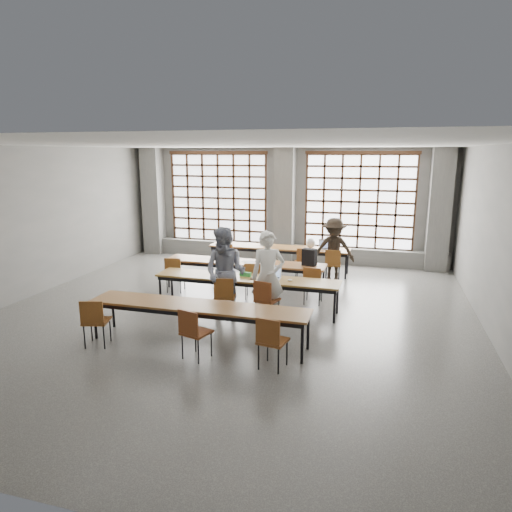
# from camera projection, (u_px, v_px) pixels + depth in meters

# --- Properties ---
(floor) EXTENTS (11.00, 11.00, 0.00)m
(floor) POSITION_uv_depth(u_px,v_px,m) (230.00, 315.00, 9.60)
(floor) COLOR #4F4F4C
(floor) RESTS_ON ground
(ceiling) EXTENTS (11.00, 11.00, 0.00)m
(ceiling) POSITION_uv_depth(u_px,v_px,m) (228.00, 145.00, 8.83)
(ceiling) COLOR silver
(ceiling) RESTS_ON floor
(wall_back) EXTENTS (10.00, 0.00, 10.00)m
(wall_back) POSITION_uv_depth(u_px,v_px,m) (286.00, 204.00, 14.38)
(wall_back) COLOR #5F5F5C
(wall_back) RESTS_ON floor
(wall_front) EXTENTS (10.00, 0.00, 10.00)m
(wall_front) POSITION_uv_depth(u_px,v_px,m) (27.00, 336.00, 4.05)
(wall_front) COLOR #5F5F5C
(wall_front) RESTS_ON floor
(wall_left) EXTENTS (0.00, 11.00, 11.00)m
(wall_left) POSITION_uv_depth(u_px,v_px,m) (25.00, 223.00, 10.54)
(wall_left) COLOR #5F5F5C
(wall_left) RESTS_ON floor
(wall_right) EXTENTS (0.00, 11.00, 11.00)m
(wall_right) POSITION_uv_depth(u_px,v_px,m) (502.00, 247.00, 7.89)
(wall_right) COLOR #5F5F5C
(wall_right) RESTS_ON floor
(column_left) EXTENTS (0.60, 0.55, 3.50)m
(column_left) POSITION_uv_depth(u_px,v_px,m) (153.00, 201.00, 15.31)
(column_left) COLOR #585856
(column_left) RESTS_ON floor
(column_mid) EXTENTS (0.60, 0.55, 3.50)m
(column_mid) POSITION_uv_depth(u_px,v_px,m) (284.00, 205.00, 14.11)
(column_mid) COLOR #585856
(column_mid) RESTS_ON floor
(column_right) EXTENTS (0.60, 0.55, 3.50)m
(column_right) POSITION_uv_depth(u_px,v_px,m) (440.00, 210.00, 12.92)
(column_right) COLOR #585856
(column_right) RESTS_ON floor
(window_left) EXTENTS (3.32, 0.12, 3.00)m
(window_left) POSITION_uv_depth(u_px,v_px,m) (218.00, 198.00, 14.87)
(window_left) COLOR white
(window_left) RESTS_ON wall_back
(window_right) EXTENTS (3.32, 0.12, 3.00)m
(window_right) POSITION_uv_depth(u_px,v_px,m) (359.00, 202.00, 13.67)
(window_right) COLOR white
(window_right) RESTS_ON wall_back
(sill_ledge) EXTENTS (9.80, 0.35, 0.50)m
(sill_ledge) POSITION_uv_depth(u_px,v_px,m) (284.00, 252.00, 14.52)
(sill_ledge) COLOR #585856
(sill_ledge) RESTS_ON floor
(desk_row_a) EXTENTS (4.00, 0.70, 0.73)m
(desk_row_a) POSITION_uv_depth(u_px,v_px,m) (279.00, 249.00, 12.99)
(desk_row_a) COLOR brown
(desk_row_a) RESTS_ON floor
(desk_row_b) EXTENTS (4.00, 0.70, 0.73)m
(desk_row_b) POSITION_uv_depth(u_px,v_px,m) (244.00, 264.00, 11.23)
(desk_row_b) COLOR brown
(desk_row_b) RESTS_ON floor
(desk_row_c) EXTENTS (4.00, 0.70, 0.73)m
(desk_row_c) POSITION_uv_depth(u_px,v_px,m) (247.00, 280.00, 9.81)
(desk_row_c) COLOR brown
(desk_row_c) RESTS_ON floor
(desk_row_d) EXTENTS (4.00, 0.70, 0.73)m
(desk_row_d) POSITION_uv_depth(u_px,v_px,m) (198.00, 308.00, 8.04)
(desk_row_d) COLOR brown
(desk_row_d) RESTS_ON floor
(chair_back_left) EXTENTS (0.51, 0.52, 0.88)m
(chair_back_left) POSITION_uv_depth(u_px,v_px,m) (226.00, 255.00, 12.80)
(chair_back_left) COLOR brown
(chair_back_left) RESTS_ON floor
(chair_back_mid) EXTENTS (0.52, 0.53, 0.88)m
(chair_back_mid) POSITION_uv_depth(u_px,v_px,m) (304.00, 260.00, 12.21)
(chair_back_mid) COLOR brown
(chair_back_mid) RESTS_ON floor
(chair_back_right) EXTENTS (0.45, 0.45, 0.88)m
(chair_back_right) POSITION_uv_depth(u_px,v_px,m) (333.00, 262.00, 12.00)
(chair_back_right) COLOR brown
(chair_back_right) RESTS_ON floor
(chair_mid_left) EXTENTS (0.48, 0.48, 0.88)m
(chair_mid_left) POSITION_uv_depth(u_px,v_px,m) (174.00, 271.00, 11.09)
(chair_mid_left) COLOR brown
(chair_mid_left) RESTS_ON floor
(chair_mid_centre) EXTENTS (0.49, 0.49, 0.88)m
(chair_mid_centre) POSITION_uv_depth(u_px,v_px,m) (253.00, 277.00, 10.56)
(chair_mid_centre) COLOR brown
(chair_mid_centre) RESTS_ON floor
(chair_mid_right) EXTENTS (0.43, 0.44, 0.88)m
(chair_mid_right) POSITION_uv_depth(u_px,v_px,m) (313.00, 281.00, 10.19)
(chair_mid_right) COLOR brown
(chair_mid_right) RESTS_ON floor
(chair_front_left) EXTENTS (0.50, 0.50, 0.88)m
(chair_front_left) POSITION_uv_depth(u_px,v_px,m) (225.00, 293.00, 9.32)
(chair_front_left) COLOR brown
(chair_front_left) RESTS_ON floor
(chair_front_right) EXTENTS (0.52, 0.52, 0.88)m
(chair_front_right) POSITION_uv_depth(u_px,v_px,m) (265.00, 297.00, 9.09)
(chair_front_right) COLOR brown
(chair_front_right) RESTS_ON floor
(chair_near_left) EXTENTS (0.52, 0.52, 0.88)m
(chair_near_left) POSITION_uv_depth(u_px,v_px,m) (95.00, 318.00, 7.93)
(chair_near_left) COLOR brown
(chair_near_left) RESTS_ON floor
(chair_near_mid) EXTENTS (0.52, 0.52, 0.88)m
(chair_near_mid) POSITION_uv_depth(u_px,v_px,m) (193.00, 329.00, 7.44)
(chair_near_mid) COLOR maroon
(chair_near_mid) RESTS_ON floor
(chair_near_right) EXTENTS (0.49, 0.49, 0.88)m
(chair_near_right) POSITION_uv_depth(u_px,v_px,m) (271.00, 338.00, 7.09)
(chair_near_right) COLOR brown
(chair_near_right) RESTS_ON floor
(student_male) EXTENTS (0.78, 0.64, 1.84)m
(student_male) POSITION_uv_depth(u_px,v_px,m) (268.00, 277.00, 9.12)
(student_male) COLOR white
(student_male) RESTS_ON floor
(student_female) EXTENTS (0.98, 0.80, 1.88)m
(student_female) POSITION_uv_depth(u_px,v_px,m) (226.00, 273.00, 9.36)
(student_female) COLOR #172146
(student_female) RESTS_ON floor
(student_back) EXTENTS (1.14, 0.73, 1.68)m
(student_back) POSITION_uv_depth(u_px,v_px,m) (334.00, 250.00, 12.06)
(student_back) COLOR black
(student_back) RESTS_ON floor
(laptop_front) EXTENTS (0.38, 0.33, 0.26)m
(laptop_front) POSITION_uv_depth(u_px,v_px,m) (273.00, 275.00, 9.74)
(laptop_front) COLOR #ABABB0
(laptop_front) RESTS_ON desk_row_c
(laptop_back) EXTENTS (0.45, 0.42, 0.26)m
(laptop_back) POSITION_uv_depth(u_px,v_px,m) (326.00, 246.00, 12.71)
(laptop_back) COLOR #ADAEB2
(laptop_back) RESTS_ON desk_row_a
(mouse) EXTENTS (0.10, 0.07, 0.04)m
(mouse) POSITION_uv_depth(u_px,v_px,m) (290.00, 280.00, 9.52)
(mouse) COLOR white
(mouse) RESTS_ON desk_row_c
(green_box) EXTENTS (0.26, 0.12, 0.09)m
(green_box) POSITION_uv_depth(u_px,v_px,m) (246.00, 274.00, 9.87)
(green_box) COLOR #2D8A3C
(green_box) RESTS_ON desk_row_c
(phone) EXTENTS (0.14, 0.11, 0.01)m
(phone) POSITION_uv_depth(u_px,v_px,m) (253.00, 279.00, 9.65)
(phone) COLOR black
(phone) RESTS_ON desk_row_c
(paper_sheet_b) EXTENTS (0.32, 0.25, 0.00)m
(paper_sheet_b) POSITION_uv_depth(u_px,v_px,m) (232.00, 261.00, 11.25)
(paper_sheet_b) COLOR white
(paper_sheet_b) RESTS_ON desk_row_b
(paper_sheet_c) EXTENTS (0.33, 0.26, 0.00)m
(paper_sheet_c) POSITION_uv_depth(u_px,v_px,m) (248.00, 262.00, 11.19)
(paper_sheet_c) COLOR white
(paper_sheet_c) RESTS_ON desk_row_b
(backpack) EXTENTS (0.35, 0.26, 0.40)m
(backpack) POSITION_uv_depth(u_px,v_px,m) (309.00, 257.00, 10.79)
(backpack) COLOR black
(backpack) RESTS_ON desk_row_b
(plastic_bag) EXTENTS (0.27, 0.22, 0.29)m
(plastic_bag) POSITION_uv_depth(u_px,v_px,m) (311.00, 243.00, 12.75)
(plastic_bag) COLOR white
(plastic_bag) RESTS_ON desk_row_a
(red_pouch) EXTENTS (0.20, 0.08, 0.06)m
(red_pouch) POSITION_uv_depth(u_px,v_px,m) (96.00, 318.00, 8.02)
(red_pouch) COLOR maroon
(red_pouch) RESTS_ON chair_near_left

